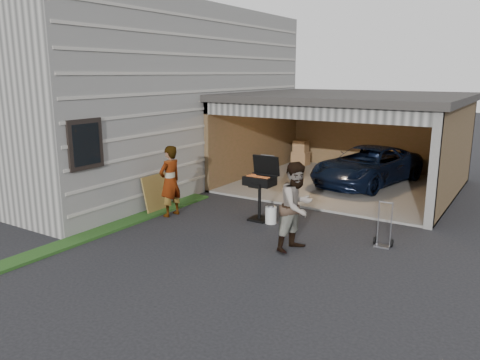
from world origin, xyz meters
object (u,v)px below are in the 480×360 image
(man, at_px, (297,207))
(plywood_panel, at_px, (157,193))
(propane_tank, at_px, (271,215))
(hand_truck, at_px, (383,238))
(bbq_grill, at_px, (260,183))
(minivan, at_px, (367,168))
(woman, at_px, (170,181))

(man, height_order, plywood_panel, man)
(man, height_order, propane_tank, man)
(hand_truck, bearing_deg, bbq_grill, 173.06)
(plywood_panel, height_order, hand_truck, plywood_panel)
(man, bearing_deg, hand_truck, -38.37)
(man, bearing_deg, plywood_panel, 96.13)
(man, distance_m, hand_truck, 1.99)
(minivan, distance_m, man, 6.22)
(minivan, height_order, propane_tank, minivan)
(hand_truck, bearing_deg, propane_tank, 174.93)
(man, bearing_deg, woman, 96.54)
(woman, distance_m, propane_tank, 2.64)
(bbq_grill, xyz_separation_m, hand_truck, (3.05, -0.18, -0.74))
(bbq_grill, height_order, hand_truck, bbq_grill)
(man, xyz_separation_m, plywood_panel, (-4.23, 0.51, -0.43))
(bbq_grill, height_order, propane_tank, bbq_grill)
(man, distance_m, propane_tank, 1.88)
(man, distance_m, plywood_panel, 4.28)
(propane_tank, bearing_deg, plywood_panel, -166.50)
(plywood_panel, bearing_deg, woman, -9.50)
(minivan, distance_m, hand_truck, 5.42)
(woman, height_order, bbq_grill, woman)
(minivan, distance_m, plywood_panel, 6.78)
(minivan, xyz_separation_m, man, (0.53, -6.19, 0.31))
(woman, xyz_separation_m, propane_tank, (2.42, 0.81, -0.69))
(minivan, xyz_separation_m, hand_truck, (1.97, -5.04, -0.41))
(bbq_grill, distance_m, propane_tank, 0.81)
(woman, bearing_deg, minivan, 156.71)
(minivan, height_order, plywood_panel, minivan)
(woman, xyz_separation_m, plywood_panel, (-0.56, 0.09, -0.41))
(man, height_order, hand_truck, man)
(plywood_panel, bearing_deg, bbq_grill, 17.45)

